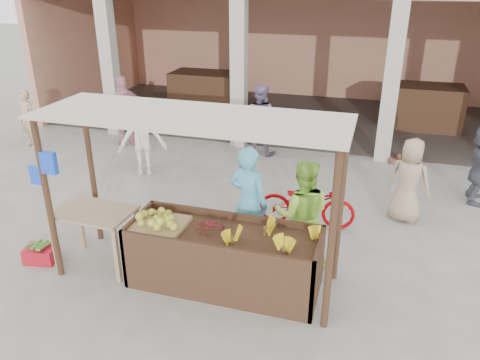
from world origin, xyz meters
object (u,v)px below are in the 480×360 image
(side_table, at_px, (95,219))
(vendor_blue, at_px, (249,199))
(motorcycle, at_px, (307,202))
(fruit_stall, at_px, (224,260))
(vendor_green, at_px, (302,212))
(red_crate, at_px, (41,254))

(side_table, relative_size, vendor_blue, 0.60)
(vendor_blue, distance_m, motorcycle, 1.44)
(vendor_blue, height_order, motorcycle, vendor_blue)
(fruit_stall, relative_size, vendor_blue, 1.38)
(vendor_blue, relative_size, vendor_green, 1.07)
(fruit_stall, relative_size, red_crate, 5.75)
(side_table, bearing_deg, fruit_stall, 3.74)
(fruit_stall, relative_size, side_table, 2.29)
(red_crate, distance_m, vendor_green, 3.97)
(fruit_stall, bearing_deg, red_crate, -175.01)
(vendor_blue, bearing_deg, vendor_green, -163.48)
(fruit_stall, xyz_separation_m, side_table, (-1.95, -0.04, 0.35))
(fruit_stall, bearing_deg, vendor_blue, 82.50)
(vendor_blue, bearing_deg, side_table, 43.71)
(red_crate, height_order, motorcycle, motorcycle)
(red_crate, xyz_separation_m, motorcycle, (3.64, 2.24, 0.33))
(side_table, distance_m, motorcycle, 3.44)
(red_crate, relative_size, motorcycle, 0.26)
(red_crate, bearing_deg, motorcycle, 21.12)
(side_table, height_order, red_crate, side_table)
(side_table, relative_size, vendor_green, 0.64)
(side_table, xyz_separation_m, red_crate, (-0.89, -0.20, -0.63))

